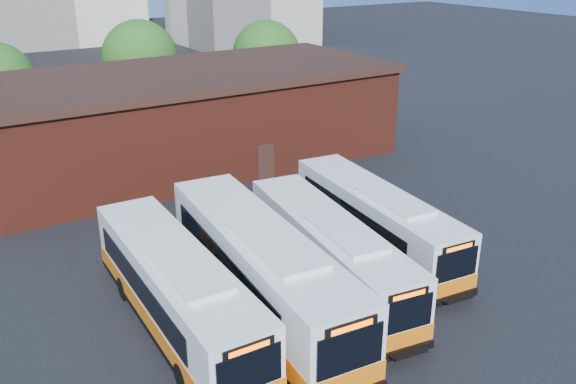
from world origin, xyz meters
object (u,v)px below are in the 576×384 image
bus_midwest (261,273)px  transit_worker (449,281)px  bus_east (376,222)px  bus_west (177,294)px  bus_mideast (329,255)px

bus_midwest → transit_worker: bearing=-22.5°
bus_east → bus_midwest: bearing=-161.8°
bus_west → bus_east: 11.01m
bus_west → bus_east: bus_west is taller
bus_mideast → bus_west: bearing=-175.8°
bus_midwest → bus_mideast: bearing=5.9°
transit_worker → bus_west: bearing=47.0°
bus_midwest → bus_mideast: bus_midwest is taller
bus_west → bus_midwest: (3.47, -0.50, 0.15)m
bus_west → transit_worker: 11.36m
bus_midwest → bus_east: bus_midwest is taller
bus_mideast → bus_midwest: bearing=-171.2°
bus_midwest → transit_worker: size_ratio=7.54×
bus_midwest → transit_worker: (7.09, -3.66, -0.79)m
bus_east → transit_worker: (-0.39, -5.36, -0.56)m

